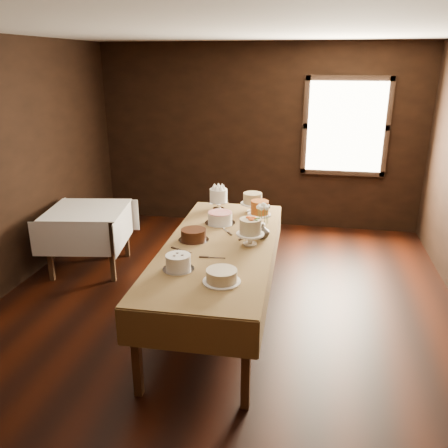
{
  "coord_description": "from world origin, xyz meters",
  "views": [
    {
      "loc": [
        0.84,
        -4.15,
        2.53
      ],
      "look_at": [
        0.0,
        0.2,
        0.95
      ],
      "focal_mm": 36.98,
      "sensor_mm": 36.0,
      "label": 1
    }
  ],
  "objects_px": {
    "display_table": "(219,250)",
    "cake_lattice": "(220,219)",
    "side_table": "(87,216)",
    "flower_vase": "(263,231)",
    "cake_meringue": "(218,200)",
    "cake_server_d": "(250,236)",
    "cake_caramel": "(259,214)",
    "cake_swirl": "(178,263)",
    "cake_chocolate": "(194,235)",
    "cake_server_a": "(217,258)",
    "cake_flowers": "(250,233)",
    "cake_speckled": "(252,203)",
    "cake_cream": "(222,276)",
    "cake_server_c": "(226,230)",
    "cake_server_e": "(185,251)"
  },
  "relations": [
    {
      "from": "cake_meringue",
      "to": "cake_caramel",
      "type": "relative_size",
      "value": 1.02
    },
    {
      "from": "cake_server_d",
      "to": "cake_meringue",
      "type": "bearing_deg",
      "value": 62.59
    },
    {
      "from": "cake_lattice",
      "to": "cake_swirl",
      "type": "relative_size",
      "value": 1.26
    },
    {
      "from": "cake_caramel",
      "to": "cake_server_c",
      "type": "xyz_separation_m",
      "value": [
        -0.33,
        -0.23,
        -0.12
      ]
    },
    {
      "from": "side_table",
      "to": "cake_cream",
      "type": "height_order",
      "value": "cake_cream"
    },
    {
      "from": "cake_flowers",
      "to": "cake_chocolate",
      "type": "bearing_deg",
      "value": 179.83
    },
    {
      "from": "cake_speckled",
      "to": "cake_flowers",
      "type": "height_order",
      "value": "cake_flowers"
    },
    {
      "from": "cake_swirl",
      "to": "cake_speckled",
      "type": "bearing_deg",
      "value": 76.48
    },
    {
      "from": "cake_speckled",
      "to": "cake_flowers",
      "type": "bearing_deg",
      "value": -83.61
    },
    {
      "from": "side_table",
      "to": "cake_meringue",
      "type": "relative_size",
      "value": 3.65
    },
    {
      "from": "cake_chocolate",
      "to": "cake_cream",
      "type": "distance_m",
      "value": 0.95
    },
    {
      "from": "cake_chocolate",
      "to": "cake_server_d",
      "type": "relative_size",
      "value": 1.47
    },
    {
      "from": "cake_speckled",
      "to": "cake_server_d",
      "type": "xyz_separation_m",
      "value": [
        0.08,
        -0.79,
        -0.1
      ]
    },
    {
      "from": "cake_lattice",
      "to": "cake_server_d",
      "type": "distance_m",
      "value": 0.5
    },
    {
      "from": "cake_server_d",
      "to": "side_table",
      "type": "bearing_deg",
      "value": 104.45
    },
    {
      "from": "cake_meringue",
      "to": "cake_lattice",
      "type": "height_order",
      "value": "cake_meringue"
    },
    {
      "from": "display_table",
      "to": "cake_flowers",
      "type": "distance_m",
      "value": 0.35
    },
    {
      "from": "cake_speckled",
      "to": "cake_server_e",
      "type": "xyz_separation_m",
      "value": [
        -0.46,
        -1.31,
        -0.1
      ]
    },
    {
      "from": "cake_chocolate",
      "to": "cake_server_c",
      "type": "distance_m",
      "value": 0.44
    },
    {
      "from": "cake_swirl",
      "to": "cake_cream",
      "type": "distance_m",
      "value": 0.44
    },
    {
      "from": "cake_meringue",
      "to": "cake_server_d",
      "type": "bearing_deg",
      "value": -58.98
    },
    {
      "from": "cake_lattice",
      "to": "cake_server_d",
      "type": "relative_size",
      "value": 1.53
    },
    {
      "from": "cake_server_e",
      "to": "cake_caramel",
      "type": "bearing_deg",
      "value": 78.93
    },
    {
      "from": "cake_speckled",
      "to": "cake_chocolate",
      "type": "height_order",
      "value": "cake_speckled"
    },
    {
      "from": "display_table",
      "to": "cake_chocolate",
      "type": "xyz_separation_m",
      "value": [
        -0.27,
        0.03,
        0.12
      ]
    },
    {
      "from": "side_table",
      "to": "flower_vase",
      "type": "xyz_separation_m",
      "value": [
        2.26,
        -0.68,
        0.21
      ]
    },
    {
      "from": "cake_meringue",
      "to": "cake_server_d",
      "type": "xyz_separation_m",
      "value": [
        0.49,
        -0.82,
        -0.12
      ]
    },
    {
      "from": "display_table",
      "to": "cake_lattice",
      "type": "distance_m",
      "value": 0.6
    },
    {
      "from": "cake_caramel",
      "to": "cake_swirl",
      "type": "xyz_separation_m",
      "value": [
        -0.54,
        -1.26,
        -0.06
      ]
    },
    {
      "from": "cake_server_a",
      "to": "flower_vase",
      "type": "distance_m",
      "value": 0.68
    },
    {
      "from": "cake_chocolate",
      "to": "cake_caramel",
      "type": "bearing_deg",
      "value": 44.56
    },
    {
      "from": "cake_lattice",
      "to": "cake_chocolate",
      "type": "distance_m",
      "value": 0.57
    },
    {
      "from": "cake_speckled",
      "to": "cake_server_a",
      "type": "xyz_separation_m",
      "value": [
        -0.14,
        -1.4,
        -0.1
      ]
    },
    {
      "from": "cake_meringue",
      "to": "cake_server_a",
      "type": "height_order",
      "value": "cake_meringue"
    },
    {
      "from": "display_table",
      "to": "cake_server_a",
      "type": "xyz_separation_m",
      "value": [
        0.05,
        -0.35,
        0.07
      ]
    },
    {
      "from": "cake_chocolate",
      "to": "cake_speckled",
      "type": "bearing_deg",
      "value": 66.07
    },
    {
      "from": "cake_meringue",
      "to": "cake_server_d",
      "type": "distance_m",
      "value": 0.96
    },
    {
      "from": "cake_caramel",
      "to": "cake_swirl",
      "type": "relative_size",
      "value": 0.99
    },
    {
      "from": "cake_speckled",
      "to": "cake_caramel",
      "type": "xyz_separation_m",
      "value": [
        0.13,
        -0.44,
        0.02
      ]
    },
    {
      "from": "cake_cream",
      "to": "flower_vase",
      "type": "relative_size",
      "value": 2.41
    },
    {
      "from": "cake_cream",
      "to": "cake_server_d",
      "type": "distance_m",
      "value": 1.07
    },
    {
      "from": "cake_lattice",
      "to": "cake_flowers",
      "type": "distance_m",
      "value": 0.69
    },
    {
      "from": "side_table",
      "to": "cake_server_e",
      "type": "xyz_separation_m",
      "value": [
        1.59,
        -1.17,
        0.14
      ]
    },
    {
      "from": "side_table",
      "to": "cake_meringue",
      "type": "height_order",
      "value": "cake_meringue"
    },
    {
      "from": "cake_speckled",
      "to": "flower_vase",
      "type": "xyz_separation_m",
      "value": [
        0.21,
        -0.81,
        -0.03
      ]
    },
    {
      "from": "cake_flowers",
      "to": "cake_server_e",
      "type": "xyz_separation_m",
      "value": [
        -0.58,
        -0.29,
        -0.12
      ]
    },
    {
      "from": "display_table",
      "to": "cake_swirl",
      "type": "bearing_deg",
      "value": -108.9
    },
    {
      "from": "side_table",
      "to": "cake_meringue",
      "type": "xyz_separation_m",
      "value": [
        1.64,
        0.16,
        0.26
      ]
    },
    {
      "from": "display_table",
      "to": "cake_server_a",
      "type": "height_order",
      "value": "cake_server_a"
    },
    {
      "from": "cake_lattice",
      "to": "flower_vase",
      "type": "height_order",
      "value": "flower_vase"
    }
  ]
}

